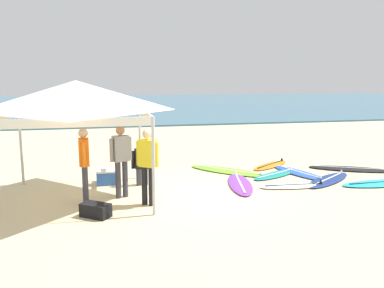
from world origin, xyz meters
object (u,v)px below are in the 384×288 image
Objects in this scene: surfboard_teal at (276,174)px; person_grey at (121,156)px; canopy_tent at (76,96)px; surfboard_navy at (328,180)px; surfboard_orange at (271,165)px; person_black at (142,161)px; gear_bag_near_tent at (96,210)px; surfboard_white at (294,186)px; cooler_box at (106,177)px; surfboard_purple at (240,184)px; surfboard_black at (351,169)px; person_yellow at (148,162)px; surfboard_blue at (299,173)px; person_orange at (84,160)px; surfboard_lime at (229,171)px.

surfboard_teal is 1.08× the size of person_grey.
canopy_tent is 1.51× the size of surfboard_navy.
canopy_tent is 1.85× the size of surfboard_orange.
canopy_tent is 2.45m from person_black.
surfboard_white is at bearing 13.24° from gear_bag_near_tent.
person_black is 2.40× the size of cooler_box.
surfboard_purple is 4.04m from gear_bag_near_tent.
person_yellow reaches higher than surfboard_black.
surfboard_black and surfboard_teal have the same top height.
surfboard_navy is 0.99× the size of surfboard_blue.
surfboard_black is 2.41m from surfboard_orange.
surfboard_black is 2.55m from surfboard_teal.
surfboard_black is 1.80m from surfboard_blue.
surfboard_purple is 1.06× the size of surfboard_blue.
gear_bag_near_tent is at bearing -115.38° from person_grey.
surfboard_black is at bearing 0.66° from cooler_box.
surfboard_purple is at bearing -13.07° from person_black.
person_orange reaches higher than surfboard_orange.
person_grey is at bearing 64.62° from gear_bag_near_tent.
canopy_tent is 5.96m from surfboard_teal.
surfboard_black is at bearing 18.85° from gear_bag_near_tent.
person_yellow is at bearing -162.36° from surfboard_black.
person_yellow reaches higher than surfboard_purple.
person_yellow is 1.43× the size of person_black.
surfboard_orange is at bearing 48.63° from surfboard_purple.
person_yellow is 1.51m from gear_bag_near_tent.
person_black reaches higher than surfboard_teal.
surfboard_lime is 1.94× the size of person_black.
surfboard_purple is at bearing 7.71° from person_grey.
gear_bag_near_tent is (-3.83, -3.13, 0.10)m from surfboard_lime.
gear_bag_near_tent is 1.20× the size of cooler_box.
surfboard_teal is 0.75m from surfboard_blue.
person_grey is (0.96, -0.17, -1.40)m from canopy_tent.
surfboard_lime is (0.15, 1.48, -0.00)m from surfboard_purple.
person_yellow is at bearing -157.53° from surfboard_blue.
surfboard_teal is at bearing -1.06° from cooler_box.
person_orange is (-4.06, -2.17, 0.95)m from surfboard_lime.
canopy_tent is 4.69m from surfboard_purple.
person_grey is at bearing -166.81° from surfboard_blue.
surfboard_purple is 4.53× the size of cooler_box.
person_orange is at bearing -154.94° from surfboard_orange.
surfboard_black is at bearing 10.88° from person_grey.
person_black is at bearing 42.70° from person_orange.
person_orange reaches higher than surfboard_purple.
person_grey is 1.61m from gear_bag_near_tent.
surfboard_white is at bearing -2.58° from canopy_tent.
surfboard_teal is at bearing -176.45° from surfboard_blue.
surfboard_white is 3.09× the size of gear_bag_near_tent.
surfboard_navy is 1.15× the size of surfboard_teal.
surfboard_navy is 1.26m from surfboard_white.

